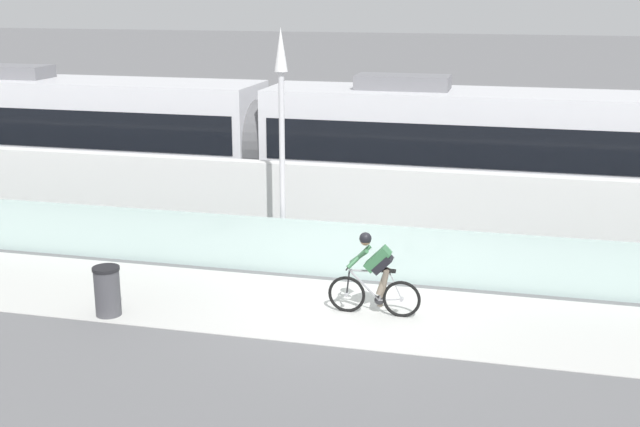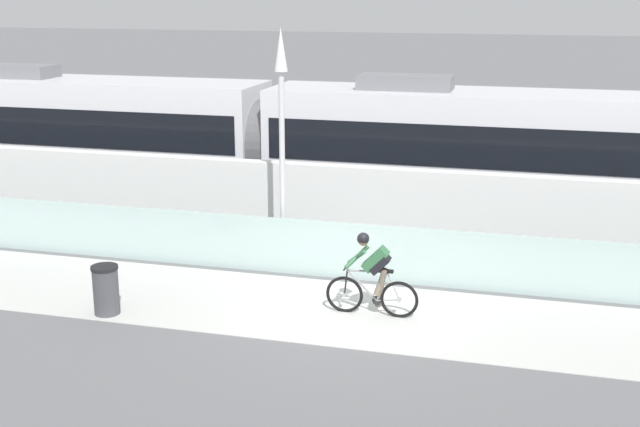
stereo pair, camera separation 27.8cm
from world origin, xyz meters
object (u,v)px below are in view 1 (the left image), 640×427
lamp_post_antenna (282,120)px  trash_bin (107,291)px  cyclist_on_bike (375,276)px  tram (264,142)px

lamp_post_antenna → trash_bin: lamp_post_antenna is taller
cyclist_on_bike → lamp_post_antenna: 4.10m
cyclist_on_bike → lamp_post_antenna: (-2.42, 2.15, 2.51)m
tram → trash_bin: size_ratio=23.50×
tram → cyclist_on_bike: 8.19m
cyclist_on_bike → trash_bin: 5.02m
cyclist_on_bike → trash_bin: size_ratio=1.84×
lamp_post_antenna → trash_bin: bearing=-125.5°
trash_bin → cyclist_on_bike: bearing=14.4°
tram → cyclist_on_bike: bearing=-57.5°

